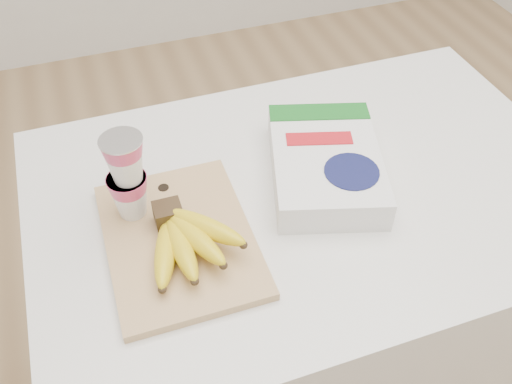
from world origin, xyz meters
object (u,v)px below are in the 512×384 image
table (301,305)px  cereal_box (326,164)px  bananas (185,239)px  cutting_board (179,239)px  yogurt_stack (127,175)px

table → cereal_box: cereal_box is taller
bananas → cereal_box: 0.32m
cutting_board → table: bearing=11.7°
yogurt_stack → cereal_box: bearing=-1.5°
table → bananas: bearing=-162.1°
bananas → cereal_box: bearing=19.1°
bananas → cereal_box: (0.30, 0.10, -0.01)m
table → cereal_box: bearing=28.3°
table → cutting_board: bearing=-168.8°
table → cereal_box: (0.03, 0.02, 0.43)m
bananas → cereal_box: bananas is taller
table → cutting_board: (-0.27, -0.05, 0.41)m
table → cutting_board: cutting_board is taller
table → yogurt_stack: size_ratio=6.37×
table → bananas: bananas is taller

